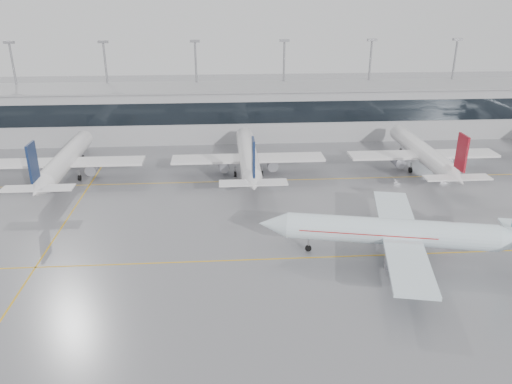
{
  "coord_description": "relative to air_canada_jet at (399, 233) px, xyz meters",
  "views": [
    {
      "loc": [
        -5.01,
        -58.97,
        33.92
      ],
      "look_at": [
        0.0,
        12.0,
        5.0
      ],
      "focal_mm": 35.0,
      "sensor_mm": 36.0,
      "label": 1
    }
  ],
  "objects": [
    {
      "name": "parked_jet_b",
      "position": [
        -53.34,
        34.4,
        -0.03
      ],
      "size": [
        29.64,
        36.96,
        11.72
      ],
      "rotation": [
        0.0,
        0.0,
        1.57
      ],
      "color": "white",
      "rests_on": "ground"
    },
    {
      "name": "parked_jet_d",
      "position": [
        16.66,
        34.4,
        -0.03
      ],
      "size": [
        29.64,
        36.96,
        11.72
      ],
      "rotation": [
        0.0,
        0.0,
        1.57
      ],
      "color": "white",
      "rests_on": "ground"
    },
    {
      "name": "light_masts",
      "position": [
        -18.34,
        68.72,
        9.6
      ],
      "size": [
        156.4,
        1.0,
        22.6
      ],
      "color": "gray",
      "rests_on": "ground"
    },
    {
      "name": "terminal_glass",
      "position": [
        -18.34,
        55.17,
        3.76
      ],
      "size": [
        180.0,
        0.2,
        5.0
      ],
      "primitive_type": "cube",
      "color": "black",
      "rests_on": "ground"
    },
    {
      "name": "terminal",
      "position": [
        -18.34,
        62.72,
        2.26
      ],
      "size": [
        180.0,
        15.0,
        12.0
      ],
      "primitive_type": "cube",
      "color": "#9D9DA1",
      "rests_on": "ground"
    },
    {
      "name": "ground",
      "position": [
        -18.34,
        0.72,
        -3.74
      ],
      "size": [
        320.0,
        320.0,
        0.0
      ],
      "primitive_type": "plane",
      "color": "slate",
      "rests_on": "ground"
    },
    {
      "name": "taxi_line_main",
      "position": [
        -18.34,
        0.72,
        -3.74
      ],
      "size": [
        120.0,
        0.25,
        0.01
      ],
      "primitive_type": "cube",
      "color": "gold",
      "rests_on": "ground"
    },
    {
      "name": "air_canada_jet",
      "position": [
        0.0,
        0.0,
        0.0
      ],
      "size": [
        36.99,
        30.15,
        11.77
      ],
      "rotation": [
        0.0,
        0.0,
        2.93
      ],
      "color": "white",
      "rests_on": "ground"
    },
    {
      "name": "taxi_line_north",
      "position": [
        -18.34,
        30.72,
        -3.74
      ],
      "size": [
        120.0,
        0.25,
        0.01
      ],
      "primitive_type": "cube",
      "color": "gold",
      "rests_on": "ground"
    },
    {
      "name": "terminal_roof",
      "position": [
        -18.34,
        62.72,
        8.46
      ],
      "size": [
        182.0,
        16.0,
        0.4
      ],
      "primitive_type": "cube",
      "color": "gray",
      "rests_on": "ground"
    },
    {
      "name": "parked_jet_c",
      "position": [
        -18.34,
        34.4,
        -0.03
      ],
      "size": [
        29.64,
        36.96,
        11.72
      ],
      "rotation": [
        0.0,
        0.0,
        1.57
      ],
      "color": "white",
      "rests_on": "ground"
    },
    {
      "name": "taxi_line_cross",
      "position": [
        -48.34,
        15.72,
        -3.74
      ],
      "size": [
        0.25,
        60.0,
        0.01
      ],
      "primitive_type": "cube",
      "color": "gold",
      "rests_on": "ground"
    }
  ]
}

